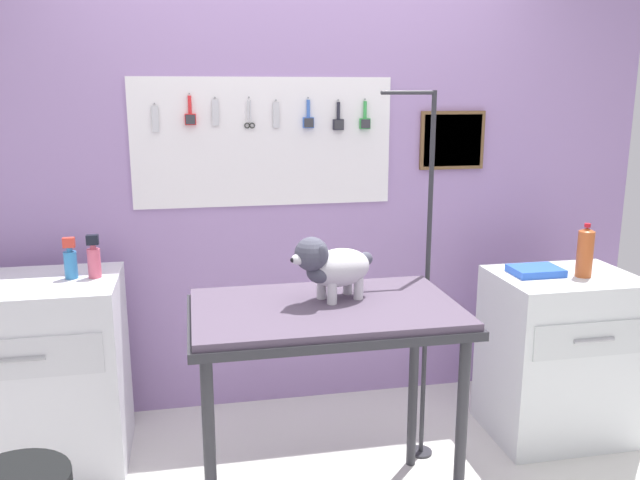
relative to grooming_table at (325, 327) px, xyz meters
The scene contains 10 objects.
rear_wall_panel 1.14m from the grooming_table, 86.91° to the left, with size 4.00×0.11×2.30m.
grooming_table is the anchor object (origin of this frame).
grooming_arm 0.65m from the grooming_table, 32.85° to the left, with size 0.30×0.11×1.74m.
dog 0.24m from the grooming_table, 57.35° to the left, with size 0.36×0.25×0.27m.
counter_left 1.44m from the grooming_table, 153.20° to the left, with size 0.80×0.58×0.90m.
cabinet_right 1.42m from the grooming_table, 17.87° to the left, with size 0.68×0.54×0.85m.
pump_bottle_white 1.24m from the grooming_table, 148.35° to the left, with size 0.06×0.06×0.19m.
conditioner_bottle 1.15m from the grooming_table, 145.89° to the left, with size 0.06×0.06×0.20m.
soda_bottle 1.42m from the grooming_table, 15.43° to the left, with size 0.08×0.08×0.26m.
supply_tray 1.25m from the grooming_table, 21.62° to the left, with size 0.24×0.18×0.04m.
Camera 1 is at (-0.55, -2.18, 1.73)m, focal length 36.47 mm.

